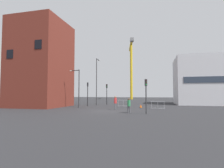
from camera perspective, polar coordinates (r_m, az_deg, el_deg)
ground at (r=21.64m, az=-1.98°, el=-8.77°), size 160.00×160.00×0.00m
brick_building at (r=31.34m, az=-21.85°, el=5.96°), size 7.81×8.21×13.90m
office_block at (r=39.31m, az=28.22°, el=0.90°), size 11.63×9.12×9.25m
construction_crane at (r=65.42m, az=6.23°, el=7.25°), size 3.82×15.39×20.96m
streetlamp_tall at (r=33.39m, az=-4.93°, el=1.94°), size 0.44×1.71×8.78m
streetlamp_short at (r=27.47m, az=-11.08°, el=-0.17°), size 1.77×0.40×5.80m
traffic_light_verge at (r=34.25m, az=-1.71°, el=-2.22°), size 0.25×0.37×3.96m
traffic_light_median at (r=30.46m, az=-7.88°, el=-2.00°), size 0.33×0.39×4.03m
traffic_light_near at (r=18.76m, az=10.95°, el=-2.03°), size 0.29×0.39×3.65m
pedestrian_walking at (r=19.40m, az=5.48°, el=-6.64°), size 0.34×0.34×1.62m
pedestrian_waiting at (r=22.97m, az=1.11°, el=-5.80°), size 0.34×0.34×1.81m
safety_barrier_right_run at (r=29.14m, az=3.65°, el=-6.19°), size 1.84×0.19×1.08m
safety_barrier_rear at (r=25.45m, az=14.59°, el=-6.55°), size 1.93×0.33×1.08m
traffic_cone_on_verge at (r=27.02m, az=9.29°, el=-7.13°), size 0.48×0.48×0.48m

